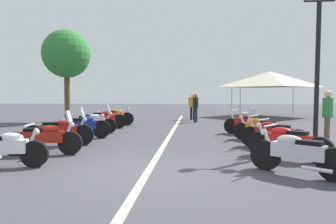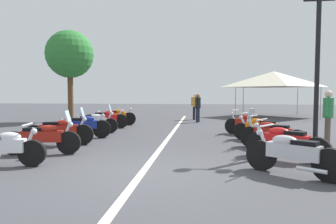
{
  "view_description": "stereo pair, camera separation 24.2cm",
  "coord_description": "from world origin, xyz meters",
  "px_view_note": "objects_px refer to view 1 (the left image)",
  "views": [
    {
      "loc": [
        -6.39,
        -1.02,
        1.69
      ],
      "look_at": [
        4.84,
        0.0,
        0.98
      ],
      "focal_mm": 32.96,
      "sensor_mm": 36.0,
      "label": 1
    },
    {
      "loc": [
        -6.39,
        -1.26,
        1.69
      ],
      "look_at": [
        4.84,
        0.0,
        0.98
      ],
      "focal_mm": 32.96,
      "sensor_mm": 36.0,
      "label": 2
    }
  ],
  "objects_px": {
    "motorcycle_left_row_2": "(60,131)",
    "motorcycle_left_row_3": "(82,126)",
    "motorcycle_left_row_0": "(4,148)",
    "roadside_tree_0": "(66,54)",
    "bystander_0": "(327,113)",
    "event_tent": "(270,79)",
    "motorcycle_right_row_2": "(272,133)",
    "motorcycle_right_row_0": "(297,153)",
    "motorcycle_left_row_5": "(104,119)",
    "street_lamp_twin_globe": "(318,40)",
    "motorcycle_right_row_3": "(261,128)",
    "motorcycle_left_row_4": "(92,122)",
    "motorcycle_left_row_6": "(114,116)",
    "motorcycle_right_row_4": "(247,124)",
    "bystander_3": "(193,104)",
    "motorcycle_right_row_1": "(287,142)",
    "motorcycle_left_row_1": "(44,138)",
    "bystander_1": "(196,105)"
  },
  "relations": [
    {
      "from": "motorcycle_left_row_2",
      "to": "motorcycle_left_row_3",
      "type": "height_order",
      "value": "motorcycle_left_row_2"
    },
    {
      "from": "motorcycle_left_row_0",
      "to": "roadside_tree_0",
      "type": "distance_m",
      "value": 12.18
    },
    {
      "from": "bystander_0",
      "to": "event_tent",
      "type": "distance_m",
      "value": 12.12
    },
    {
      "from": "motorcycle_right_row_2",
      "to": "motorcycle_left_row_0",
      "type": "bearing_deg",
      "value": 55.13
    },
    {
      "from": "motorcycle_right_row_0",
      "to": "motorcycle_right_row_2",
      "type": "relative_size",
      "value": 0.94
    },
    {
      "from": "motorcycle_left_row_3",
      "to": "event_tent",
      "type": "bearing_deg",
      "value": 37.67
    },
    {
      "from": "motorcycle_left_row_5",
      "to": "motorcycle_right_row_2",
      "type": "xyz_separation_m",
      "value": [
        -4.69,
        -6.62,
        -0.0
      ]
    },
    {
      "from": "motorcycle_left_row_3",
      "to": "event_tent",
      "type": "height_order",
      "value": "event_tent"
    },
    {
      "from": "event_tent",
      "to": "street_lamp_twin_globe",
      "type": "bearing_deg",
      "value": 173.23
    },
    {
      "from": "motorcycle_right_row_3",
      "to": "event_tent",
      "type": "distance_m",
      "value": 12.1
    },
    {
      "from": "motorcycle_left_row_4",
      "to": "motorcycle_left_row_6",
      "type": "bearing_deg",
      "value": 78.59
    },
    {
      "from": "motorcycle_left_row_2",
      "to": "bystander_0",
      "type": "height_order",
      "value": "bystander_0"
    },
    {
      "from": "motorcycle_right_row_0",
      "to": "motorcycle_right_row_4",
      "type": "distance_m",
      "value": 6.13
    },
    {
      "from": "motorcycle_right_row_0",
      "to": "bystander_3",
      "type": "bearing_deg",
      "value": -43.67
    },
    {
      "from": "motorcycle_right_row_1",
      "to": "motorcycle_left_row_3",
      "type": "bearing_deg",
      "value": 9.44
    },
    {
      "from": "motorcycle_right_row_3",
      "to": "street_lamp_twin_globe",
      "type": "relative_size",
      "value": 0.38
    },
    {
      "from": "motorcycle_right_row_3",
      "to": "roadside_tree_0",
      "type": "bearing_deg",
      "value": -5.33
    },
    {
      "from": "motorcycle_right_row_4",
      "to": "bystander_0",
      "type": "bearing_deg",
      "value": 167.25
    },
    {
      "from": "motorcycle_left_row_1",
      "to": "motorcycle_left_row_6",
      "type": "relative_size",
      "value": 1.04
    },
    {
      "from": "motorcycle_left_row_1",
      "to": "motorcycle_right_row_0",
      "type": "relative_size",
      "value": 1.21
    },
    {
      "from": "motorcycle_left_row_2",
      "to": "motorcycle_right_row_2",
      "type": "xyz_separation_m",
      "value": [
        0.02,
        -6.62,
        -0.01
      ]
    },
    {
      "from": "bystander_0",
      "to": "bystander_1",
      "type": "height_order",
      "value": "bystander_0"
    },
    {
      "from": "motorcycle_left_row_2",
      "to": "street_lamp_twin_globe",
      "type": "height_order",
      "value": "street_lamp_twin_globe"
    },
    {
      "from": "motorcycle_left_row_0",
      "to": "bystander_0",
      "type": "distance_m",
      "value": 9.51
    },
    {
      "from": "motorcycle_left_row_4",
      "to": "motorcycle_right_row_0",
      "type": "relative_size",
      "value": 1.25
    },
    {
      "from": "bystander_0",
      "to": "bystander_3",
      "type": "bearing_deg",
      "value": 148.44
    },
    {
      "from": "motorcycle_left_row_3",
      "to": "street_lamp_twin_globe",
      "type": "bearing_deg",
      "value": -21.08
    },
    {
      "from": "bystander_3",
      "to": "bystander_1",
      "type": "bearing_deg",
      "value": -167.08
    },
    {
      "from": "motorcycle_left_row_4",
      "to": "motorcycle_left_row_6",
      "type": "xyz_separation_m",
      "value": [
        3.14,
        -0.12,
        0.0
      ]
    },
    {
      "from": "motorcycle_right_row_4",
      "to": "motorcycle_right_row_3",
      "type": "bearing_deg",
      "value": 126.54
    },
    {
      "from": "motorcycle_left_row_4",
      "to": "motorcycle_right_row_4",
      "type": "bearing_deg",
      "value": -8.18
    },
    {
      "from": "motorcycle_left_row_5",
      "to": "motorcycle_right_row_4",
      "type": "height_order",
      "value": "motorcycle_left_row_5"
    },
    {
      "from": "motorcycle_left_row_4",
      "to": "motorcycle_right_row_0",
      "type": "height_order",
      "value": "motorcycle_left_row_4"
    },
    {
      "from": "motorcycle_left_row_1",
      "to": "motorcycle_left_row_2",
      "type": "relative_size",
      "value": 0.96
    },
    {
      "from": "event_tent",
      "to": "motorcycle_left_row_6",
      "type": "bearing_deg",
      "value": 126.35
    },
    {
      "from": "bystander_0",
      "to": "roadside_tree_0",
      "type": "xyz_separation_m",
      "value": [
        7.15,
        11.92,
        2.91
      ]
    },
    {
      "from": "motorcycle_left_row_1",
      "to": "motorcycle_left_row_3",
      "type": "relative_size",
      "value": 1.01
    },
    {
      "from": "motorcycle_left_row_2",
      "to": "motorcycle_right_row_4",
      "type": "height_order",
      "value": "motorcycle_left_row_2"
    },
    {
      "from": "bystander_3",
      "to": "motorcycle_right_row_1",
      "type": "bearing_deg",
      "value": -160.67
    },
    {
      "from": "street_lamp_twin_globe",
      "to": "motorcycle_right_row_4",
      "type": "bearing_deg",
      "value": 31.61
    },
    {
      "from": "event_tent",
      "to": "motorcycle_left_row_3",
      "type": "bearing_deg",
      "value": 140.87
    },
    {
      "from": "motorcycle_right_row_4",
      "to": "event_tent",
      "type": "xyz_separation_m",
      "value": [
        9.95,
        -3.14,
        2.19
      ]
    },
    {
      "from": "motorcycle_left_row_3",
      "to": "bystander_0",
      "type": "height_order",
      "value": "bystander_0"
    },
    {
      "from": "motorcycle_right_row_2",
      "to": "roadside_tree_0",
      "type": "height_order",
      "value": "roadside_tree_0"
    },
    {
      "from": "motorcycle_left_row_1",
      "to": "street_lamp_twin_globe",
      "type": "relative_size",
      "value": 0.43
    },
    {
      "from": "motorcycle_left_row_3",
      "to": "motorcycle_right_row_3",
      "type": "height_order",
      "value": "motorcycle_left_row_3"
    },
    {
      "from": "motorcycle_left_row_4",
      "to": "event_tent",
      "type": "distance_m",
      "value": 14.03
    },
    {
      "from": "motorcycle_left_row_5",
      "to": "motorcycle_left_row_6",
      "type": "xyz_separation_m",
      "value": [
        1.46,
        -0.12,
        -0.0
      ]
    },
    {
      "from": "bystander_0",
      "to": "motorcycle_left_row_6",
      "type": "bearing_deg",
      "value": -179.07
    },
    {
      "from": "motorcycle_right_row_4",
      "to": "roadside_tree_0",
      "type": "bearing_deg",
      "value": 1.45
    }
  ]
}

